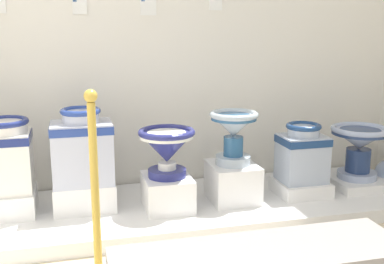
% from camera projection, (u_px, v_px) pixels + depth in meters
% --- Properties ---
extents(display_platform, '(2.97, 0.94, 0.09)m').
position_uv_depth(display_platform, '(199.00, 207.00, 3.29)').
color(display_platform, white).
rests_on(display_platform, ground_plane).
extents(plinth_block_slender_white, '(0.32, 0.34, 0.15)m').
position_uv_depth(plinth_block_slender_white, '(10.00, 202.00, 3.03)').
color(plinth_block_slender_white, white).
rests_on(plinth_block_slender_white, display_platform).
extents(antique_toilet_slender_white, '(0.31, 0.31, 0.46)m').
position_uv_depth(antique_toilet_slender_white, '(6.00, 153.00, 2.96)').
color(antique_toilet_slender_white, white).
rests_on(antique_toilet_slender_white, plinth_block_slender_white).
extents(plinth_block_broad_patterned, '(0.39, 0.29, 0.18)m').
position_uv_depth(plinth_block_broad_patterned, '(85.00, 196.00, 3.11)').
color(plinth_block_broad_patterned, white).
rests_on(plinth_block_broad_patterned, display_platform).
extents(antique_toilet_broad_patterned, '(0.39, 0.29, 0.49)m').
position_uv_depth(antique_toilet_broad_patterned, '(82.00, 146.00, 3.03)').
color(antique_toilet_broad_patterned, silver).
rests_on(antique_toilet_broad_patterned, plinth_block_broad_patterned).
extents(plinth_block_tall_cobalt, '(0.30, 0.36, 0.22)m').
position_uv_depth(plinth_block_tall_cobalt, '(167.00, 192.00, 3.12)').
color(plinth_block_tall_cobalt, white).
rests_on(plinth_block_tall_cobalt, display_platform).
extents(antique_toilet_tall_cobalt, '(0.37, 0.37, 0.32)m').
position_uv_depth(antique_toilet_tall_cobalt, '(167.00, 146.00, 3.05)').
color(antique_toilet_tall_cobalt, navy).
rests_on(antique_toilet_tall_cobalt, plinth_block_tall_cobalt).
extents(plinth_block_leftmost, '(0.31, 0.35, 0.26)m').
position_uv_depth(plinth_block_leftmost, '(233.00, 182.00, 3.26)').
color(plinth_block_leftmost, white).
rests_on(plinth_block_leftmost, display_platform).
extents(antique_toilet_leftmost, '(0.33, 0.33, 0.36)m').
position_uv_depth(antique_toilet_leftmost, '(234.00, 129.00, 3.18)').
color(antique_toilet_leftmost, '#ADBDCE').
rests_on(antique_toilet_leftmost, plinth_block_leftmost).
extents(plinth_block_central_ornate, '(0.35, 0.34, 0.10)m').
position_uv_depth(plinth_block_central_ornate, '(300.00, 187.00, 3.40)').
color(plinth_block_central_ornate, white).
rests_on(plinth_block_central_ornate, display_platform).
extents(antique_toilet_central_ornate, '(0.32, 0.27, 0.42)m').
position_uv_depth(antique_toilet_central_ornate, '(302.00, 152.00, 3.34)').
color(antique_toilet_central_ornate, '#A9B7CD').
rests_on(antique_toilet_central_ornate, plinth_block_central_ornate).
extents(plinth_block_pale_glazed, '(0.39, 0.40, 0.07)m').
position_uv_depth(plinth_block_pale_glazed, '(356.00, 182.00, 3.56)').
color(plinth_block_pale_glazed, white).
rests_on(plinth_block_pale_glazed, display_platform).
extents(antique_toilet_pale_glazed, '(0.42, 0.42, 0.39)m').
position_uv_depth(antique_toilet_pale_glazed, '(359.00, 142.00, 3.49)').
color(antique_toilet_pale_glazed, '#9EADD0').
rests_on(antique_toilet_pale_glazed, plinth_block_pale_glazed).
extents(info_placard_second, '(0.10, 0.01, 0.12)m').
position_uv_depth(info_placard_second, '(79.00, 5.00, 3.27)').
color(info_placard_second, white).
extents(info_placard_third, '(0.12, 0.01, 0.14)m').
position_uv_depth(info_placard_third, '(148.00, 5.00, 3.38)').
color(info_placard_third, white).
extents(info_placard_fourth, '(0.10, 0.01, 0.12)m').
position_uv_depth(info_placard_fourth, '(215.00, 2.00, 3.50)').
color(info_placard_fourth, white).
extents(stanchion_post_near_left, '(0.27, 0.27, 0.99)m').
position_uv_depth(stanchion_post_near_left, '(97.00, 233.00, 2.33)').
color(stanchion_post_near_left, gold).
rests_on(stanchion_post_near_left, ground_plane).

